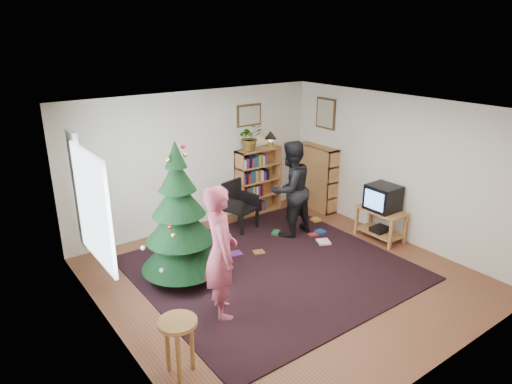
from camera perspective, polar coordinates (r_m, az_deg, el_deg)
floor at (r=6.97m, az=3.39°, el=-10.48°), size 5.00×5.00×0.00m
ceiling at (r=6.11m, az=3.87°, el=10.25°), size 5.00×5.00×0.00m
wall_back at (r=8.41m, az=-7.36°, el=4.00°), size 5.00×0.02×2.50m
wall_front at (r=4.96m, az=22.64°, el=-8.90°), size 5.00×0.02×2.50m
wall_left at (r=5.31m, az=-17.75°, el=-6.35°), size 0.02×5.00×2.50m
wall_right at (r=8.19m, az=17.21°, el=2.85°), size 0.02×5.00×2.50m
rug at (r=7.16m, az=1.85°, el=-9.45°), size 3.80×3.60×0.02m
window_pane at (r=5.75m, az=-19.72°, el=-1.83°), size 0.04×1.20×1.40m
curtain at (r=6.40m, az=-21.27°, el=0.13°), size 0.06×0.35×1.60m
picture_back at (r=8.83m, az=-0.87°, el=9.57°), size 0.55×0.03×0.42m
picture_right at (r=9.13m, az=8.72°, el=9.68°), size 0.03×0.50×0.60m
christmas_tree at (r=6.56m, az=-9.51°, el=-4.14°), size 1.16×1.16×2.11m
bookshelf_back at (r=9.11m, az=0.29°, el=1.54°), size 0.95×0.30×1.30m
bookshelf_right at (r=9.37m, az=7.55°, el=1.89°), size 0.30×0.95×1.30m
tv_stand at (r=8.29m, az=15.31°, el=-3.60°), size 0.45×0.81×0.55m
crt_tv at (r=8.13m, az=15.58°, el=-0.68°), size 0.47×0.51×0.44m
armchair at (r=8.40m, az=-2.31°, el=-1.39°), size 0.60×0.60×0.90m
stool at (r=5.00m, az=-9.70°, el=-17.00°), size 0.41×0.41×0.68m
person_standing at (r=5.74m, az=-4.43°, el=-7.53°), size 0.61×0.74×1.76m
person_by_chair at (r=7.98m, az=4.33°, el=0.34°), size 0.88×0.71×1.72m
potted_plant at (r=8.75m, az=-0.76°, el=6.86°), size 0.53×0.48×0.51m
table_lamp at (r=9.06m, az=1.83°, el=7.01°), size 0.24×0.24×0.32m
floor_clutter at (r=8.10m, az=4.65°, el=-5.67°), size 2.23×0.98×0.08m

